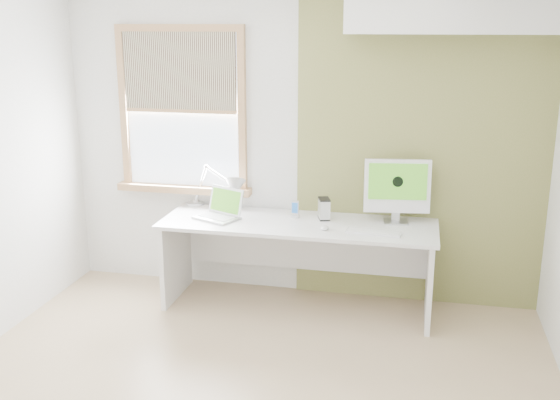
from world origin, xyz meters
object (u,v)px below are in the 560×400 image
(desk, at_px, (299,243))
(external_drive, at_px, (324,209))
(desk_lamp, at_px, (227,189))
(imac, at_px, (397,187))
(laptop, at_px, (221,211))

(desk, height_order, external_drive, external_drive)
(desk_lamp, height_order, imac, imac)
(laptop, relative_size, external_drive, 2.43)
(laptop, bearing_deg, imac, 7.46)
(external_drive, bearing_deg, imac, 4.47)
(laptop, bearing_deg, external_drive, 9.49)
(desk_lamp, relative_size, imac, 1.17)
(desk, relative_size, laptop, 5.22)
(desk_lamp, xyz_separation_m, laptop, (-0.01, -0.18, -0.14))
(desk, xyz_separation_m, laptop, (-0.64, -0.06, 0.25))
(desk, bearing_deg, laptop, -174.28)
(desk_lamp, bearing_deg, external_drive, -2.90)
(desk, xyz_separation_m, external_drive, (0.19, 0.07, 0.28))
(laptop, relative_size, imac, 0.80)
(imac, bearing_deg, desk, -171.09)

